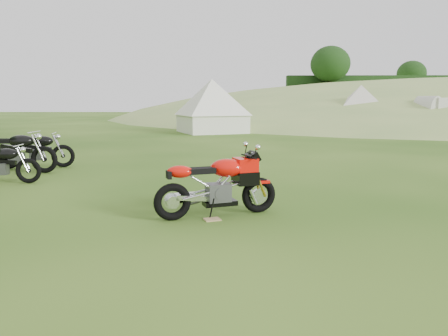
# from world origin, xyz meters

# --- Properties ---
(ground) EXTENTS (120.00, 120.00, 0.00)m
(ground) POSITION_xyz_m (0.00, 0.00, 0.00)
(ground) COLOR #21480F
(ground) RESTS_ON ground
(sport_motorcycle) EXTENTS (1.99, 1.14, 1.16)m
(sport_motorcycle) POSITION_xyz_m (0.13, 0.66, 0.58)
(sport_motorcycle) COLOR red
(sport_motorcycle) RESTS_ON ground
(plywood_board) EXTENTS (0.30, 0.27, 0.02)m
(plywood_board) POSITION_xyz_m (0.06, 0.43, 0.01)
(plywood_board) COLOR tan
(plywood_board) RESTS_ON ground
(vintage_moto_c) EXTENTS (2.00, 0.83, 1.03)m
(vintage_moto_c) POSITION_xyz_m (-4.97, 5.53, 0.51)
(vintage_moto_c) COLOR black
(vintage_moto_c) RESTS_ON ground
(vintage_moto_d) EXTENTS (2.18, 0.61, 1.13)m
(vintage_moto_d) POSITION_xyz_m (-5.16, 4.75, 0.57)
(vintage_moto_d) COLOR black
(vintage_moto_d) RESTS_ON ground
(tent_left) EXTENTS (4.27, 4.27, 2.84)m
(tent_left) POSITION_xyz_m (-0.78, 18.66, 1.42)
(tent_left) COLOR white
(tent_left) RESTS_ON ground
(tent_right) EXTENTS (3.52, 3.52, 2.69)m
(tent_right) POSITION_xyz_m (8.22, 20.99, 1.35)
(tent_right) COLOR silver
(tent_right) RESTS_ON ground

